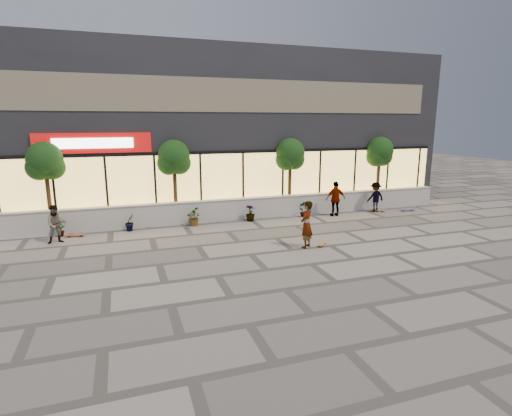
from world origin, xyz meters
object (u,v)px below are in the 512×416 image
object	(u,v)px
skater_left	(56,224)
skateboard_right_far	(408,210)
tree_east	(380,153)
skateboard_center	(322,244)
skater_right_far	(375,197)
tree_west	(45,163)
tree_mideast	(290,156)
skater_center	(306,225)
skater_right_near	(336,199)
skateboard_right_near	(377,210)
skateboard_left	(75,235)
tree_midwest	(174,159)

from	to	relation	value
skater_left	skateboard_right_far	distance (m)	17.16
tree_east	skateboard_center	size ratio (longest dim) A/B	6.01
skater_right_far	skateboard_center	xyz separation A→B (m)	(-5.55, -4.51, -0.72)
tree_west	skater_right_far	distance (m)	16.11
skater_left	skateboard_center	xyz separation A→B (m)	(9.83, -3.69, -0.70)
skateboard_center	tree_mideast	bearing A→B (deg)	31.27
tree_west	skater_center	distance (m)	11.50
tree_east	skateboard_center	xyz separation A→B (m)	(-6.66, -5.91, -2.91)
skater_right_near	skateboard_center	size ratio (longest dim) A/B	2.74
skater_right_far	skater_left	bearing A→B (deg)	-0.15
tree_mideast	skater_right_far	distance (m)	5.11
skater_right_near	skateboard_right_near	world-z (taller)	skater_right_near
tree_east	tree_west	bearing A→B (deg)	180.00
skateboard_left	skateboard_right_far	xyz separation A→B (m)	(16.58, -0.40, 0.01)
skateboard_center	skateboard_right_far	size ratio (longest dim) A/B	0.75
tree_mideast	skateboard_center	xyz separation A→B (m)	(-1.16, -5.91, -2.91)
skateboard_right_near	skateboard_right_far	world-z (taller)	skateboard_right_far
tree_west	skater_left	xyz separation A→B (m)	(0.51, -2.22, -2.21)
skater_right_near	skater_right_far	xyz separation A→B (m)	(2.55, 0.24, -0.10)
tree_mideast	skater_center	distance (m)	6.56
skater_right_near	skateboard_left	xyz separation A→B (m)	(-12.27, 0.14, -0.82)
skater_right_near	skateboard_left	bearing A→B (deg)	2.82
skater_right_near	skateboard_right_near	size ratio (longest dim) A/B	2.17
skateboard_left	skateboard_right_near	distance (m)	14.93
tree_west	skateboard_right_far	world-z (taller)	tree_west
tree_mideast	skateboard_right_far	xyz separation A→B (m)	(6.15, -1.90, -2.90)
skater_center	skateboard_left	distance (m)	9.68
skater_center	skater_left	distance (m)	9.85
skateboard_center	skater_right_far	bearing A→B (deg)	-8.58
tree_east	skateboard_left	bearing A→B (deg)	-174.62
skateboard_right_near	skateboard_right_far	bearing A→B (deg)	17.01
tree_mideast	skateboard_left	size ratio (longest dim) A/B	4.93
skateboard_left	skater_center	bearing A→B (deg)	-19.96
tree_west	skater_center	size ratio (longest dim) A/B	2.16
skateboard_center	skateboard_right_far	distance (m)	8.34
skateboard_left	tree_mideast	bearing A→B (deg)	15.60
skater_center	skateboard_right_far	xyz separation A→B (m)	(8.02, 4.04, -0.82)
tree_mideast	skater_right_near	bearing A→B (deg)	-41.56
skateboard_right_near	skateboard_right_far	size ratio (longest dim) A/B	0.95
skater_right_far	skateboard_right_far	distance (m)	1.96
tree_midwest	skateboard_right_near	xyz separation A→B (m)	(10.50, -1.50, -2.90)
tree_midwest	skater_center	xyz separation A→B (m)	(4.14, -5.93, -2.08)
tree_east	skateboard_right_far	xyz separation A→B (m)	(0.65, -1.90, -2.90)
tree_midwest	skater_left	distance (m)	5.89
tree_midwest	skater_center	world-z (taller)	tree_midwest
tree_east	skateboard_center	bearing A→B (deg)	-138.42
tree_west	tree_east	bearing A→B (deg)	0.00
skateboard_center	skater_right_near	bearing A→B (deg)	7.19
skateboard_right_near	skateboard_right_far	xyz separation A→B (m)	(1.65, -0.40, 0.00)
skater_center	skateboard_right_far	world-z (taller)	skater_center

